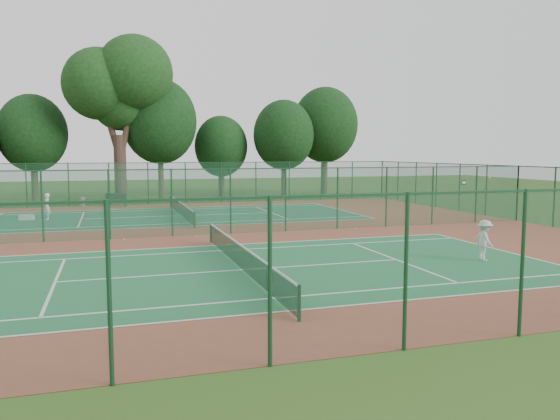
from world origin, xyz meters
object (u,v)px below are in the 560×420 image
object	(u,v)px
player_far	(47,207)
kit_bag	(27,218)
big_tree	(119,84)
trash_bin	(82,202)
bench	(117,200)
player_near	(485,240)

from	to	relation	value
player_far	kit_bag	distance (m)	1.47
big_tree	kit_bag	bearing A→B (deg)	-116.24
big_tree	trash_bin	bearing A→B (deg)	-125.23
bench	big_tree	xyz separation A→B (m)	(0.55, 5.16, 9.70)
player_near	bench	bearing A→B (deg)	33.38
kit_bag	trash_bin	bearing A→B (deg)	82.70
trash_bin	big_tree	world-z (taller)	big_tree
trash_bin	kit_bag	xyz separation A→B (m)	(-3.02, -8.05, -0.22)
bench	kit_bag	size ratio (longest dim) A/B	1.96
bench	big_tree	world-z (taller)	big_tree
trash_bin	bench	world-z (taller)	bench
player_near	kit_bag	bearing A→B (deg)	50.95
bench	big_tree	size ratio (longest dim) A/B	0.12
player_near	trash_bin	xyz separation A→B (m)	(-16.39, 27.76, -0.44)
player_far	kit_bag	xyz separation A→B (m)	(-1.26, 0.29, -0.69)
big_tree	player_near	bearing A→B (deg)	-67.67
player_far	trash_bin	world-z (taller)	player_far
trash_bin	big_tree	xyz separation A→B (m)	(3.15, 4.47, 9.85)
bench	kit_bag	distance (m)	9.27
kit_bag	big_tree	world-z (taller)	big_tree
player_far	bench	xyz separation A→B (m)	(4.36, 7.65, -0.32)
trash_bin	big_tree	size ratio (longest dim) A/B	0.05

